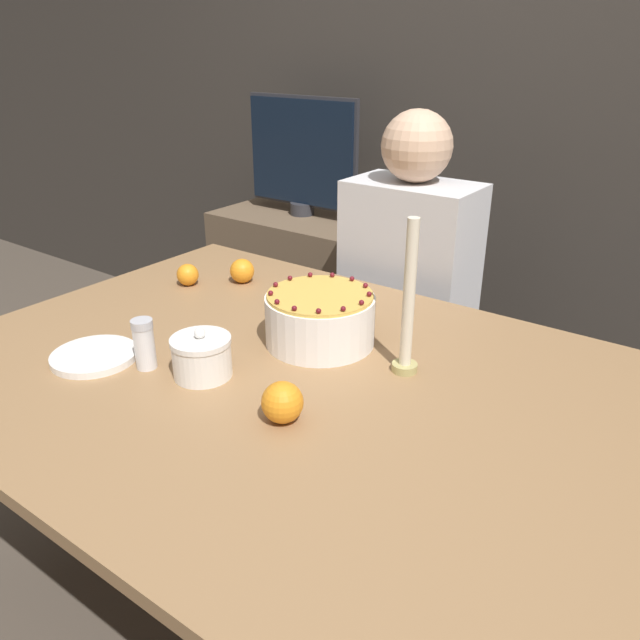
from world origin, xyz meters
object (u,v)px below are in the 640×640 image
(tv_monitor, at_px, (302,155))
(sugar_shaker, at_px, (144,344))
(cake, at_px, (320,318))
(candle, at_px, (408,310))
(sugar_bowl, at_px, (202,357))
(person_man_blue_shirt, at_px, (406,326))

(tv_monitor, bearing_deg, sugar_shaker, -66.52)
(cake, distance_m, candle, 0.25)
(sugar_bowl, distance_m, person_man_blue_shirt, 0.93)
(cake, relative_size, candle, 0.75)
(candle, relative_size, person_man_blue_shirt, 0.28)
(cake, bearing_deg, tv_monitor, 129.54)
(cake, bearing_deg, candle, -0.87)
(tv_monitor, bearing_deg, cake, -50.46)
(sugar_shaker, bearing_deg, cake, 54.05)
(candle, relative_size, tv_monitor, 0.65)
(candle, bearing_deg, person_man_blue_shirt, 117.80)
(person_man_blue_shirt, relative_size, tv_monitor, 2.33)
(sugar_bowl, height_order, tv_monitor, tv_monitor)
(person_man_blue_shirt, bearing_deg, sugar_shaker, 81.28)
(sugar_bowl, distance_m, candle, 0.45)
(cake, xyz_separation_m, person_man_blue_shirt, (-0.09, 0.61, -0.28))
(sugar_shaker, bearing_deg, candle, 34.56)
(tv_monitor, bearing_deg, candle, -43.29)
(sugar_bowl, bearing_deg, person_man_blue_shirt, 88.89)
(cake, bearing_deg, sugar_bowl, -111.55)
(cake, height_order, sugar_shaker, cake)
(person_man_blue_shirt, xyz_separation_m, tv_monitor, (-0.70, 0.35, 0.44))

